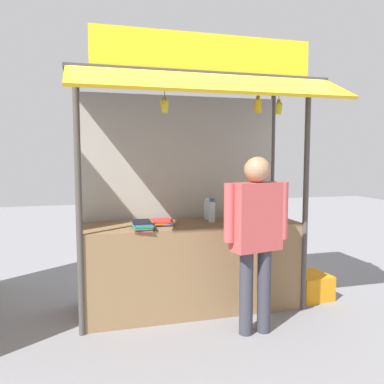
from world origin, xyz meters
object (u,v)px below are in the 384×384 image
(banana_bunch_leftmost, at_px, (165,106))
(water_bottle_center, at_px, (207,209))
(water_bottle_far_left, at_px, (227,209))
(banana_bunch_rightmost, at_px, (278,108))
(magazine_stack_right, at_px, (162,222))
(magazine_stack_rear_center, at_px, (143,226))
(vendor_person, at_px, (256,228))
(plastic_crate, at_px, (310,286))
(water_bottle_front_right, at_px, (212,211))
(banana_bunch_inner_left, at_px, (258,106))

(banana_bunch_leftmost, bearing_deg, water_bottle_center, 46.42)
(water_bottle_far_left, relative_size, banana_bunch_rightmost, 1.18)
(water_bottle_far_left, distance_m, magazine_stack_right, 0.79)
(magazine_stack_right, distance_m, magazine_stack_rear_center, 0.34)
(banana_bunch_rightmost, xyz_separation_m, vendor_person, (-0.36, -0.30, -1.17))
(water_bottle_center, bearing_deg, banana_bunch_leftmost, -133.58)
(magazine_stack_right, height_order, plastic_crate, magazine_stack_right)
(water_bottle_center, height_order, banana_bunch_leftmost, banana_bunch_leftmost)
(water_bottle_front_right, relative_size, plastic_crate, 0.63)
(magazine_stack_rear_center, xyz_separation_m, vendor_person, (1.01, -0.52, 0.02))
(water_bottle_center, relative_size, magazine_stack_right, 0.86)
(plastic_crate, bearing_deg, banana_bunch_inner_left, -156.68)
(magazine_stack_rear_center, bearing_deg, water_bottle_far_left, 16.27)
(magazine_stack_rear_center, height_order, plastic_crate, magazine_stack_rear_center)
(magazine_stack_right, bearing_deg, water_bottle_far_left, 4.22)
(banana_bunch_leftmost, bearing_deg, magazine_stack_rear_center, 131.03)
(banana_bunch_inner_left, height_order, plastic_crate, banana_bunch_inner_left)
(banana_bunch_leftmost, xyz_separation_m, vendor_person, (0.82, -0.30, -1.16))
(water_bottle_center, distance_m, banana_bunch_rightmost, 1.41)
(magazine_stack_right, bearing_deg, plastic_crate, -2.26)
(water_bottle_far_left, bearing_deg, plastic_crate, -7.15)
(magazine_stack_right, relative_size, banana_bunch_leftmost, 1.12)
(magazine_stack_right, distance_m, vendor_person, 1.08)
(magazine_stack_right, xyz_separation_m, plastic_crate, (1.81, -0.07, -0.85))
(water_bottle_front_right, distance_m, plastic_crate, 1.56)
(water_bottle_far_left, xyz_separation_m, banana_bunch_leftmost, (-0.83, -0.52, 1.08))
(banana_bunch_inner_left, relative_size, banana_bunch_leftmost, 0.91)
(water_bottle_center, height_order, banana_bunch_inner_left, banana_bunch_inner_left)
(banana_bunch_rightmost, bearing_deg, water_bottle_far_left, 124.45)
(vendor_person, relative_size, plastic_crate, 4.08)
(magazine_stack_rear_center, distance_m, banana_bunch_leftmost, 1.21)
(water_bottle_far_left, distance_m, banana_bunch_leftmost, 1.46)
(water_bottle_far_left, xyz_separation_m, banana_bunch_inner_left, (0.13, -0.52, 1.11))
(magazine_stack_right, distance_m, banana_bunch_inner_left, 1.59)
(magazine_stack_rear_center, xyz_separation_m, banana_bunch_rightmost, (1.38, -0.22, 1.19))
(banana_bunch_leftmost, height_order, vendor_person, banana_bunch_leftmost)
(water_bottle_center, relative_size, magazine_stack_rear_center, 0.82)
(water_bottle_center, xyz_separation_m, banana_bunch_leftmost, (-0.64, -0.67, 1.10))
(water_bottle_front_right, distance_m, banana_bunch_rightmost, 1.33)
(water_bottle_front_right, bearing_deg, water_bottle_far_left, 12.23)
(magazine_stack_right, relative_size, plastic_crate, 0.71)
(water_bottle_front_right, xyz_separation_m, banana_bunch_leftmost, (-0.63, -0.47, 1.09))
(magazine_stack_rear_center, relative_size, banana_bunch_inner_left, 1.29)
(banana_bunch_rightmost, bearing_deg, vendor_person, -140.65)
(water_bottle_center, relative_size, banana_bunch_inner_left, 1.06)
(banana_bunch_rightmost, distance_m, plastic_crate, 2.20)
(vendor_person, bearing_deg, water_bottle_front_right, -88.69)
(magazine_stack_right, bearing_deg, magazine_stack_rear_center, -135.20)
(water_bottle_front_right, bearing_deg, banana_bunch_leftmost, -143.08)
(banana_bunch_inner_left, height_order, banana_bunch_leftmost, same)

